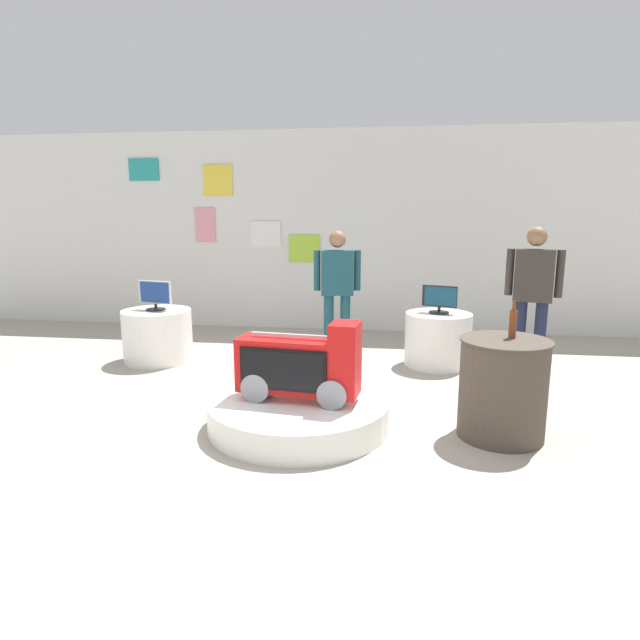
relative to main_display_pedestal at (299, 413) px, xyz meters
The scene contains 12 objects.
ground_plane 0.34m from the main_display_pedestal, 135.70° to the right, with size 30.00×30.00×0.00m, color #A8A091.
back_wall_display 4.30m from the main_display_pedestal, 93.24° to the left, with size 11.86×0.13×3.07m.
main_display_pedestal is the anchor object (origin of this frame).
novelty_firetruck_tv 0.41m from the main_display_pedestal, 25.54° to the right, with size 1.06×0.47×0.69m.
display_pedestal_left_rear 2.82m from the main_display_pedestal, 138.63° to the left, with size 0.84×0.84×0.64m, color white.
tv_on_left_rear 2.90m from the main_display_pedestal, 138.67° to the left, with size 0.45×0.24×0.36m.
display_pedestal_center_rear 2.51m from the main_display_pedestal, 57.96° to the left, with size 0.79×0.79×0.64m, color white.
tv_on_center_rear 2.59m from the main_display_pedestal, 57.89° to the left, with size 0.40×0.24×0.33m.
side_table_round 1.71m from the main_display_pedestal, ahead, with size 0.72×0.72×0.82m.
bottle_on_side_table 1.92m from the main_display_pedestal, ahead, with size 0.06×0.06×0.31m.
shopper_browsing_near_truck 2.78m from the main_display_pedestal, 33.15° to the left, with size 0.54×0.29×1.68m.
shopper_browsing_rear 2.19m from the main_display_pedestal, 86.77° to the left, with size 0.56×0.25×1.61m.
Camera 1 is at (1.00, -4.04, 1.80)m, focal length 29.88 mm.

